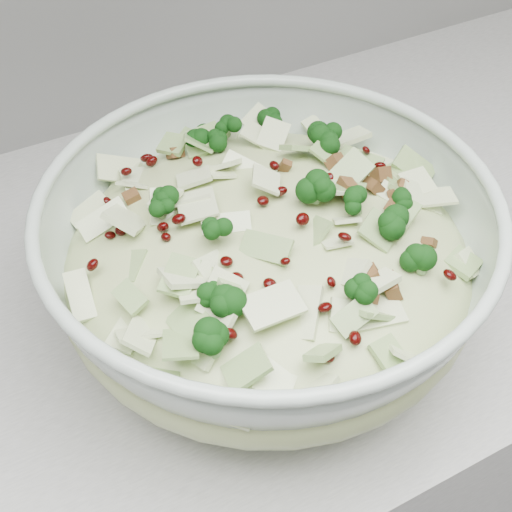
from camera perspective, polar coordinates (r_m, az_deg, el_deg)
The scene contains 2 objects.
mixing_bowl at distance 0.60m, azimuth 0.91°, elevation -0.56°, with size 0.39×0.39×0.15m.
salad at distance 0.58m, azimuth 0.94°, elevation 1.11°, with size 0.46×0.46×0.15m.
Camera 1 is at (0.22, 1.24, 1.40)m, focal length 50.00 mm.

